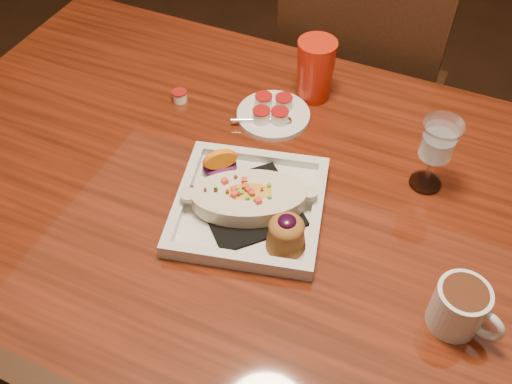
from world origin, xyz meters
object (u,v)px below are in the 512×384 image
at_px(table, 273,225).
at_px(chair_far, 358,98).
at_px(red_tumbler, 315,70).
at_px(saucer, 272,113).
at_px(plate, 253,205).
at_px(goblet, 438,144).
at_px(coffee_mug, 461,307).

xyz_separation_m(table, chair_far, (-0.00, 0.63, -0.15)).
relative_size(table, red_tumbler, 11.00).
xyz_separation_m(chair_far, saucer, (-0.09, -0.44, 0.26)).
xyz_separation_m(plate, saucer, (-0.07, 0.25, -0.01)).
distance_m(chair_far, saucer, 0.51).
height_order(table, plate, plate).
distance_m(table, chair_far, 0.65).
distance_m(goblet, red_tumbler, 0.33).
xyz_separation_m(coffee_mug, goblet, (-0.11, 0.27, 0.06)).
bearing_deg(table, saucer, 113.84).
height_order(chair_far, goblet, chair_far).
bearing_deg(chair_far, saucer, 78.96).
relative_size(table, saucer, 9.80).
bearing_deg(table, plate, -103.91).
relative_size(coffee_mug, saucer, 0.73).
xyz_separation_m(table, goblet, (0.25, 0.14, 0.20)).
relative_size(plate, red_tumbler, 2.29).
height_order(plate, goblet, goblet).
height_order(table, red_tumbler, red_tumbler).
relative_size(plate, saucer, 2.04).
height_order(table, chair_far, chair_far).
relative_size(table, coffee_mug, 13.47).
bearing_deg(table, red_tumbler, 96.14).
bearing_deg(goblet, table, -151.22).
bearing_deg(table, goblet, 28.78).
bearing_deg(red_tumbler, table, -83.86).
relative_size(table, chair_far, 1.61).
height_order(table, coffee_mug, coffee_mug).
relative_size(goblet, red_tumbler, 1.09).
height_order(chair_far, plate, chair_far).
height_order(chair_far, coffee_mug, chair_far).
relative_size(plate, goblet, 2.09).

